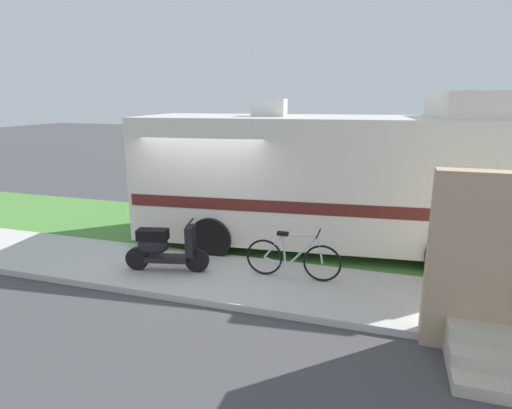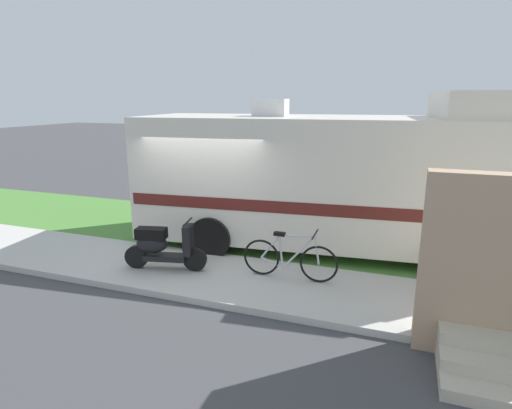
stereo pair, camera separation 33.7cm
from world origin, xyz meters
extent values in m
plane|color=#424244|center=(0.00, 0.00, 0.00)|extent=(80.00, 80.00, 0.00)
cube|color=beige|center=(0.00, -1.20, 0.06)|extent=(24.00, 2.00, 0.12)
cube|color=#4C8438|center=(0.00, 1.50, 0.04)|extent=(24.00, 3.40, 0.08)
cube|color=silver|center=(2.16, 1.21, 1.59)|extent=(8.09, 3.33, 2.58)
cube|color=silver|center=(5.19, 1.50, 3.13)|extent=(2.03, 2.61, 0.50)
cube|color=#591E19|center=(2.16, 1.21, 1.20)|extent=(7.94, 3.33, 0.24)
cube|color=silver|center=(0.98, 1.09, 3.06)|extent=(0.76, 0.67, 0.36)
cylinder|color=black|center=(4.47, 2.68, 0.45)|extent=(0.92, 0.37, 0.90)
cylinder|color=black|center=(4.71, 0.21, 0.45)|extent=(0.92, 0.37, 0.90)
cylinder|color=black|center=(-0.12, 2.23, 0.45)|extent=(0.92, 0.37, 0.90)
cylinder|color=black|center=(0.12, -0.23, 0.45)|extent=(0.92, 0.37, 0.90)
cylinder|color=black|center=(0.26, -1.19, 0.34)|extent=(0.45, 0.19, 0.44)
cylinder|color=black|center=(-0.85, -1.44, 0.34)|extent=(0.45, 0.19, 0.44)
cube|color=black|center=(-0.30, -1.32, 0.36)|extent=(0.84, 0.45, 0.10)
cube|color=black|center=(-0.54, -1.37, 0.82)|extent=(0.60, 0.38, 0.20)
ellipsoid|color=black|center=(-0.54, -1.37, 0.62)|extent=(0.65, 0.42, 0.36)
cube|color=black|center=(0.15, -1.22, 0.72)|extent=(0.21, 0.34, 0.56)
cylinder|color=black|center=(0.15, -1.22, 1.07)|extent=(0.14, 0.50, 0.04)
sphere|color=white|center=(0.15, -1.22, 0.90)|extent=(0.12, 0.12, 0.12)
torus|color=black|center=(2.53, -0.93, 0.46)|extent=(0.67, 0.05, 0.67)
torus|color=black|center=(1.48, -0.95, 0.46)|extent=(0.67, 0.05, 0.67)
cylinder|color=silver|center=(2.16, -0.93, 0.63)|extent=(0.59, 0.05, 0.68)
cylinder|color=silver|center=(1.85, -0.94, 0.61)|extent=(0.10, 0.04, 0.61)
cylinder|color=silver|center=(2.13, -0.93, 0.93)|extent=(0.63, 0.05, 0.09)
cylinder|color=silver|center=(1.68, -0.94, 0.38)|extent=(0.41, 0.04, 0.19)
cylinder|color=silver|center=(1.65, -0.94, 0.68)|extent=(0.36, 0.04, 0.47)
cylinder|color=silver|center=(2.49, -0.93, 0.71)|extent=(0.12, 0.04, 0.51)
cube|color=black|center=(1.82, -0.94, 0.94)|extent=(0.20, 0.10, 0.06)
cylinder|color=black|center=(2.45, -0.93, 1.00)|extent=(0.04, 0.52, 0.03)
cube|color=maroon|center=(1.76, 5.57, 1.02)|extent=(2.70, 2.28, 1.47)
cube|color=black|center=(1.76, 5.57, 1.45)|extent=(2.57, 2.29, 0.44)
cube|color=maroon|center=(-1.07, 5.78, 0.67)|extent=(3.27, 2.32, 0.79)
cylinder|color=black|center=(2.03, 6.56, 0.38)|extent=(0.78, 0.29, 0.76)
cylinder|color=black|center=(1.89, 4.55, 0.38)|extent=(0.78, 0.29, 0.76)
cylinder|color=black|center=(-1.36, 6.81, 0.38)|extent=(0.78, 0.29, 0.76)
cylinder|color=black|center=(-1.51, 4.80, 0.38)|extent=(0.78, 0.29, 0.76)
cube|color=#BCB29E|center=(5.07, -2.80, 0.08)|extent=(1.40, 0.96, 0.16)
cube|color=#BCB29E|center=(5.07, -2.64, 0.24)|extent=(1.40, 0.64, 0.16)
cube|color=#BCB29E|center=(5.07, -2.48, 0.40)|extent=(1.40, 0.32, 0.16)
cube|color=tan|center=(5.07, -2.17, 1.20)|extent=(2.00, 0.30, 2.40)
cylinder|color=#19722D|center=(5.42, -1.12, 0.21)|extent=(0.07, 0.07, 0.19)
cylinder|color=#19722D|center=(5.42, -1.12, 0.33)|extent=(0.03, 0.03, 0.04)
cylinder|color=black|center=(5.42, -1.12, 0.35)|extent=(0.03, 0.03, 0.01)
camera|label=1|loc=(3.47, -7.79, 3.25)|focal=29.37mm
camera|label=2|loc=(3.79, -7.68, 3.25)|focal=29.37mm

